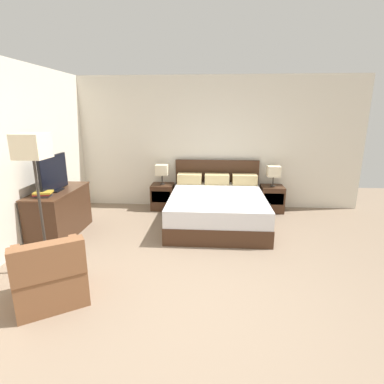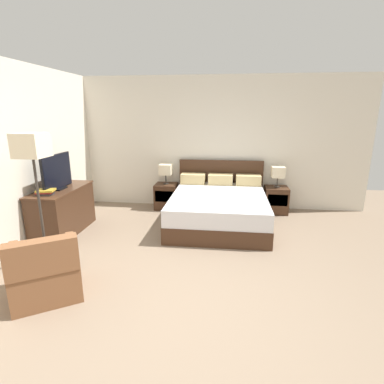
{
  "view_description": "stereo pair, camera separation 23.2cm",
  "coord_description": "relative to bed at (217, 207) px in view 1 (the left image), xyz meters",
  "views": [
    {
      "loc": [
        0.18,
        -2.54,
        1.99
      ],
      "look_at": [
        -0.14,
        2.05,
        0.75
      ],
      "focal_mm": 28.0,
      "sensor_mm": 36.0,
      "label": 1
    },
    {
      "loc": [
        0.41,
        -2.52,
        1.99
      ],
      "look_at": [
        -0.14,
        2.05,
        0.75
      ],
      "focal_mm": 28.0,
      "sensor_mm": 36.0,
      "label": 2
    }
  ],
  "objects": [
    {
      "name": "dresser",
      "position": [
        -2.58,
        -0.75,
        0.09
      ],
      "size": [
        0.55,
        1.26,
        0.76
      ],
      "color": "#422819",
      "rests_on": "ground"
    },
    {
      "name": "nightstand_left",
      "position": [
        -1.13,
        0.74,
        -0.04
      ],
      "size": [
        0.45,
        0.43,
        0.53
      ],
      "color": "#422819",
      "rests_on": "ground"
    },
    {
      "name": "floor_lamp",
      "position": [
        -2.18,
        -1.91,
        1.18
      ],
      "size": [
        0.33,
        0.33,
        1.75
      ],
      "color": "#332D28",
      "rests_on": "ground"
    },
    {
      "name": "table_lamp_left",
      "position": [
        -1.13,
        0.74,
        0.53
      ],
      "size": [
        0.25,
        0.25,
        0.42
      ],
      "color": "#332D28",
      "rests_on": "nightstand_left"
    },
    {
      "name": "nightstand_right",
      "position": [
        1.13,
        0.74,
        -0.04
      ],
      "size": [
        0.45,
        0.43,
        0.53
      ],
      "color": "#422819",
      "rests_on": "ground"
    },
    {
      "name": "wall_back",
      "position": [
        -0.27,
        1.05,
        1.05
      ],
      "size": [
        6.43,
        0.06,
        2.7
      ],
      "primitive_type": "cube",
      "color": "silver",
      "rests_on": "ground"
    },
    {
      "name": "book_red_cover",
      "position": [
        -2.6,
        -1.15,
        0.48
      ],
      "size": [
        0.23,
        0.14,
        0.03
      ],
      "primitive_type": "cube",
      "rotation": [
        0.0,
        0.0,
        0.0
      ],
      "color": "#383333",
      "rests_on": "dresser"
    },
    {
      "name": "book_blue_cover",
      "position": [
        -2.6,
        -1.15,
        0.51
      ],
      "size": [
        0.26,
        0.19,
        0.03
      ],
      "primitive_type": "cube",
      "rotation": [
        0.0,
        0.0,
        0.19
      ],
      "color": "#B7282D",
      "rests_on": "book_red_cover"
    },
    {
      "name": "tv",
      "position": [
        -2.58,
        -0.8,
        0.74
      ],
      "size": [
        0.18,
        0.79,
        0.57
      ],
      "color": "black",
      "rests_on": "dresser"
    },
    {
      "name": "table_lamp_right",
      "position": [
        1.13,
        0.74,
        0.53
      ],
      "size": [
        0.25,
        0.25,
        0.42
      ],
      "color": "#332D28",
      "rests_on": "nightstand_right"
    },
    {
      "name": "book_small_top",
      "position": [
        -2.58,
        -1.15,
        0.53
      ],
      "size": [
        0.29,
        0.24,
        0.03
      ],
      "primitive_type": "cube",
      "rotation": [
        0.0,
        0.0,
        0.23
      ],
      "color": "gold",
      "rests_on": "book_blue_cover"
    },
    {
      "name": "wall_left",
      "position": [
        -2.91,
        -1.14,
        1.05
      ],
      "size": [
        0.06,
        5.52,
        2.7
      ],
      "primitive_type": "cube",
      "color": "silver",
      "rests_on": "ground"
    },
    {
      "name": "armchair_by_window",
      "position": [
        -1.8,
        -2.51,
        -0.02
      ],
      "size": [
        0.95,
        0.95,
        0.76
      ],
      "color": "brown",
      "rests_on": "ground"
    },
    {
      "name": "ground_plane",
      "position": [
        -0.27,
        -2.7,
        -0.3
      ],
      "size": [
        11.15,
        11.15,
        0.0
      ],
      "primitive_type": "plane",
      "color": "#84705B"
    },
    {
      "name": "bed",
      "position": [
        0.0,
        0.0,
        0.0
      ],
      "size": [
        1.74,
        2.07,
        1.02
      ],
      "color": "#422819",
      "rests_on": "ground"
    }
  ]
}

